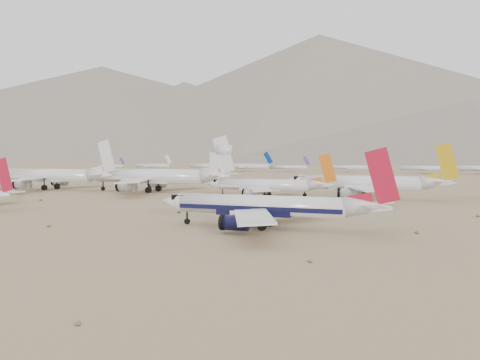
{
  "coord_description": "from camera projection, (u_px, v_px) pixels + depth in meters",
  "views": [
    {
      "loc": [
        22.73,
        -88.46,
        14.17
      ],
      "look_at": [
        -23.65,
        40.26,
        7.0
      ],
      "focal_mm": 35.0,
      "sensor_mm": 36.0,
      "label": 1
    }
  ],
  "objects": [
    {
      "name": "row2_gold_tail",
      "position": [
        366.0,
        183.0,
        151.81
      ],
      "size": [
        51.22,
        50.1,
        18.24
      ],
      "color": "silver",
      "rests_on": "ground"
    },
    {
      "name": "row2_white_twin",
      "position": [
        52.0,
        176.0,
        193.32
      ],
      "size": [
        57.44,
        56.21,
        20.53
      ],
      "color": "silver",
      "rests_on": "ground"
    },
    {
      "name": "mountain_range",
      "position": [
        424.0,
        104.0,
        1606.14
      ],
      "size": [
        7354.0,
        3024.0,
        470.0
      ],
      "color": "slate",
      "rests_on": "ground"
    },
    {
      "name": "ground",
      "position": [
        284.0,
        228.0,
        91.55
      ],
      "size": [
        7000.0,
        7000.0,
        0.0
      ],
      "primitive_type": "plane",
      "color": "#977D58",
      "rests_on": "ground"
    },
    {
      "name": "main_airliner",
      "position": [
        269.0,
        206.0,
        90.38
      ],
      "size": [
        44.61,
        43.57,
        15.74
      ],
      "color": "silver",
      "rests_on": "ground"
    },
    {
      "name": "row2_orange_tail",
      "position": [
        268.0,
        185.0,
        155.99
      ],
      "size": [
        41.92,
        41.01,
        14.95
      ],
      "color": "silver",
      "rests_on": "ground"
    },
    {
      "name": "row2_white_trijet",
      "position": [
        157.0,
        176.0,
        180.21
      ],
      "size": [
        60.97,
        59.59,
        21.6
      ],
      "color": "silver",
      "rests_on": "ground"
    },
    {
      "name": "distant_storage_row",
      "position": [
        353.0,
        167.0,
        390.23
      ],
      "size": [
        512.24,
        58.01,
        15.4
      ],
      "color": "silver",
      "rests_on": "ground"
    },
    {
      "name": "desert_scrub",
      "position": [
        73.0,
        238.0,
        78.81
      ],
      "size": [
        206.06,
        121.67,
        0.63
      ],
      "color": "brown",
      "rests_on": "ground"
    }
  ]
}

